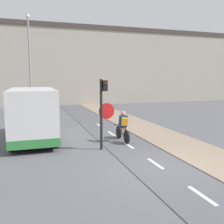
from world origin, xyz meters
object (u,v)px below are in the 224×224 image
Objects in this scene: traffic_light_pole at (103,106)px; street_lamp_far at (29,55)px; van at (33,115)px; cyclist_near at (123,127)px.

street_lamp_far is at bearing 102.54° from traffic_light_pole.
street_lamp_far is 10.82m from van.
van is (-2.78, 2.48, -0.61)m from traffic_light_pole.
street_lamp_far reaches higher than traffic_light_pole.
traffic_light_pole is 1.72× the size of cyclist_near.
cyclist_near is at bearing 38.62° from traffic_light_pole.
street_lamp_far reaches higher than van.
traffic_light_pole reaches higher than cyclist_near.
traffic_light_pole reaches higher than van.
cyclist_near is 0.35× the size of van.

